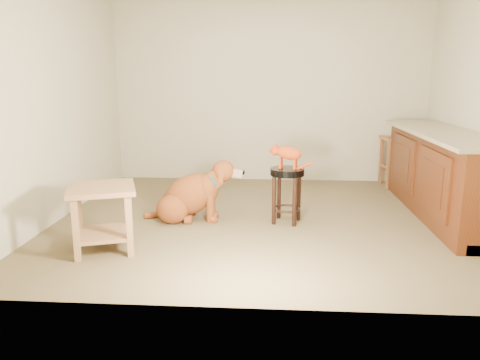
# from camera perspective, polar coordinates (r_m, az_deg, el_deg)

# --- Properties ---
(floor) EXTENTS (4.50, 4.00, 0.01)m
(floor) POSITION_cam_1_polar(r_m,az_deg,el_deg) (5.11, 3.33, -4.81)
(floor) COLOR brown
(floor) RESTS_ON ground
(room_shell) EXTENTS (4.54, 4.04, 2.62)m
(room_shell) POSITION_cam_1_polar(r_m,az_deg,el_deg) (4.88, 3.59, 14.32)
(room_shell) COLOR #B8B394
(room_shell) RESTS_ON ground
(cabinet_run) EXTENTS (0.70, 2.56, 0.94)m
(cabinet_run) POSITION_cam_1_polar(r_m,az_deg,el_deg) (5.63, 23.65, 0.38)
(cabinet_run) COLOR #4E230E
(cabinet_run) RESTS_ON ground
(padded_stool) EXTENTS (0.37, 0.37, 0.58)m
(padded_stool) POSITION_cam_1_polar(r_m,az_deg,el_deg) (4.93, 5.74, -0.52)
(padded_stool) COLOR black
(padded_stool) RESTS_ON ground
(wood_stool) EXTENTS (0.42, 0.42, 0.69)m
(wood_stool) POSITION_cam_1_polar(r_m,az_deg,el_deg) (6.90, 18.41, 2.23)
(wood_stool) COLOR brown
(wood_stool) RESTS_ON ground
(side_table) EXTENTS (0.72, 0.72, 0.59)m
(side_table) POSITION_cam_1_polar(r_m,az_deg,el_deg) (4.30, -16.40, -3.33)
(side_table) COLOR #976C46
(side_table) RESTS_ON ground
(golden_retriever) EXTENTS (1.11, 0.55, 0.70)m
(golden_retriever) POSITION_cam_1_polar(r_m,az_deg,el_deg) (5.06, -6.04, -1.96)
(golden_retriever) COLOR brown
(golden_retriever) RESTS_ON ground
(tabby_kitten) EXTENTS (0.46, 0.20, 0.29)m
(tabby_kitten) POSITION_cam_1_polar(r_m,az_deg,el_deg) (4.87, 5.70, 3.22)
(tabby_kitten) COLOR #93300E
(tabby_kitten) RESTS_ON padded_stool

